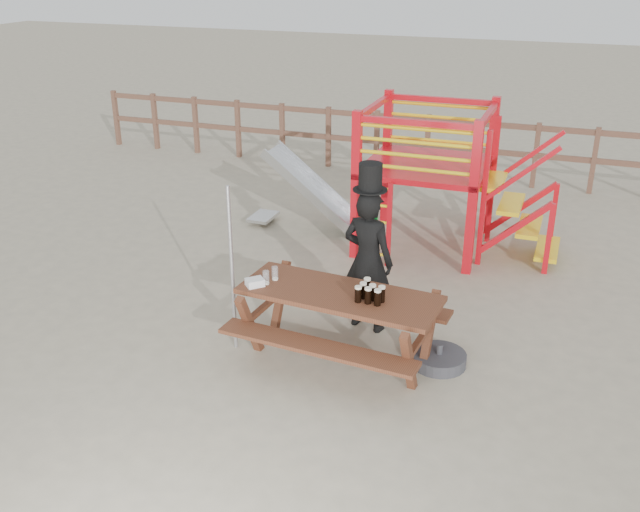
{
  "coord_description": "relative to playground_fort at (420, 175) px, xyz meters",
  "views": [
    {
      "loc": [
        2.18,
        -6.17,
        4.08
      ],
      "look_at": [
        -0.39,
        0.8,
        0.85
      ],
      "focal_mm": 40.0,
      "sensor_mm": 36.0,
      "label": 1
    }
  ],
  "objects": [
    {
      "name": "back_fence",
      "position": [
        -0.12,
        3.42,
        -0.34
      ],
      "size": [
        15.09,
        0.09,
        1.2
      ],
      "color": "brown",
      "rests_on": "ground"
    },
    {
      "name": "picnic_table",
      "position": [
        -0.04,
        -3.5,
        -0.56
      ],
      "size": [
        2.19,
        1.6,
        0.81
      ],
      "rotation": [
        0.0,
        0.0,
        -0.08
      ],
      "color": "brown",
      "rests_on": "ground"
    },
    {
      "name": "parasol_base",
      "position": [
        0.99,
        -3.22,
        -1.0
      ],
      "size": [
        0.58,
        0.58,
        0.25
      ],
      "color": "#37373C",
      "rests_on": "ground"
    },
    {
      "name": "paper_bag",
      "position": [
        -0.92,
        -3.66,
        -0.23
      ],
      "size": [
        0.23,
        0.23,
        0.08
      ],
      "primitive_type": "cube",
      "rotation": [
        0.0,
        0.0,
        0.78
      ],
      "color": "white",
      "rests_on": "picnic_table"
    },
    {
      "name": "empty_glasses",
      "position": [
        -0.81,
        -3.51,
        -0.2
      ],
      "size": [
        0.12,
        0.2,
        0.15
      ],
      "color": "silver",
      "rests_on": "picnic_table"
    },
    {
      "name": "ground",
      "position": [
        -0.12,
        -3.58,
        -1.07
      ],
      "size": [
        60.0,
        60.0,
        0.0
      ],
      "primitive_type": "plane",
      "color": "tan",
      "rests_on": "ground"
    },
    {
      "name": "man_with_hat",
      "position": [
        0.03,
        -2.69,
        -0.19
      ],
      "size": [
        0.68,
        0.52,
        1.97
      ],
      "rotation": [
        0.0,
        0.0,
        2.93
      ],
      "color": "black",
      "rests_on": "ground"
    },
    {
      "name": "metal_pole",
      "position": [
        -1.19,
        -3.64,
        -0.14
      ],
      "size": [
        0.04,
        0.04,
        1.87
      ],
      "primitive_type": "cylinder",
      "color": "#B2B2B7",
      "rests_on": "ground"
    },
    {
      "name": "playground_fort",
      "position": [
        0.0,
        0.0,
        0.0
      ],
      "size": [
        4.71,
        1.84,
        2.1
      ],
      "color": "red",
      "rests_on": "ground"
    },
    {
      "name": "stout_pints",
      "position": [
        0.31,
        -3.57,
        -0.18
      ],
      "size": [
        0.29,
        0.29,
        0.17
      ],
      "color": "black",
      "rests_on": "picnic_table"
    }
  ]
}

